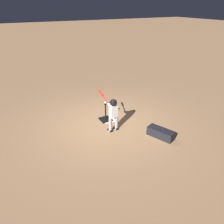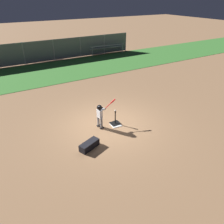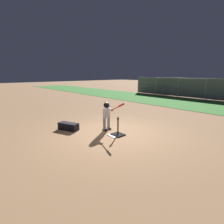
{
  "view_description": "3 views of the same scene",
  "coord_description": "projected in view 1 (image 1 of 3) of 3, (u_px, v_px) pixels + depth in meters",
  "views": [
    {
      "loc": [
        -5.87,
        2.91,
        3.8
      ],
      "look_at": [
        -0.31,
        -0.03,
        0.62
      ],
      "focal_mm": 35.0,
      "sensor_mm": 36.0,
      "label": 1
    },
    {
      "loc": [
        -4.16,
        -7.42,
        5.27
      ],
      "look_at": [
        0.2,
        0.01,
        0.6
      ],
      "focal_mm": 35.0,
      "sensor_mm": 36.0,
      "label": 2
    },
    {
      "loc": [
        4.69,
        -4.3,
        2.19
      ],
      "look_at": [
        -0.29,
        0.15,
        0.73
      ],
      "focal_mm": 28.0,
      "sensor_mm": 36.0,
      "label": 3
    }
  ],
  "objects": [
    {
      "name": "baseball",
      "position": [
        105.0,
        103.0,
        7.54
      ],
      "size": [
        0.07,
        0.07,
        0.07
      ],
      "primitive_type": "sphere",
      "color": "white",
      "rests_on": "batting_tee"
    },
    {
      "name": "batter_child",
      "position": [
        113.0,
        111.0,
        6.93
      ],
      "size": [
        0.97,
        0.36,
        1.18
      ],
      "color": "gray",
      "rests_on": "ground_plane"
    },
    {
      "name": "ground_plane",
      "position": [
        107.0,
        124.0,
        7.56
      ],
      "size": [
        90.0,
        90.0,
        0.0
      ],
      "primitive_type": "plane",
      "color": "#99704C"
    },
    {
      "name": "batting_tee",
      "position": [
        106.0,
        118.0,
        7.81
      ],
      "size": [
        0.44,
        0.39,
        0.65
      ],
      "color": "black",
      "rests_on": "ground_plane"
    },
    {
      "name": "home_plate",
      "position": [
        109.0,
        119.0,
        7.86
      ],
      "size": [
        0.48,
        0.48,
        0.02
      ],
      "primitive_type": "cube",
      "rotation": [
        0.0,
        0.0,
        -0.1
      ],
      "color": "white",
      "rests_on": "ground_plane"
    },
    {
      "name": "equipment_bag",
      "position": [
        161.0,
        133.0,
        6.8
      ],
      "size": [
        0.9,
        0.61,
        0.28
      ],
      "primitive_type": "cube",
      "rotation": [
        0.0,
        0.0,
        0.37
      ],
      "color": "black",
      "rests_on": "ground_plane"
    }
  ]
}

